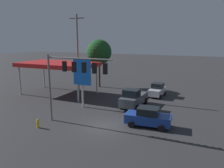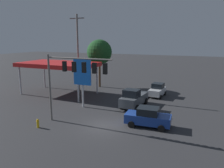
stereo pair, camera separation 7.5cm
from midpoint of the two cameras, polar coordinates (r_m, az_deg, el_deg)
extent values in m
plane|color=#2D2D30|center=(21.94, -2.05, -11.04)|extent=(200.00, 200.00, 0.00)
cylinder|color=slate|center=(23.46, -15.82, -1.04)|extent=(0.20, 0.20, 6.97)
cylinder|color=slate|center=(20.91, -8.79, 6.61)|extent=(7.05, 0.14, 0.14)
cube|color=black|center=(21.87, -12.19, 4.54)|extent=(0.36, 0.28, 1.00)
sphere|color=#360505|center=(21.99, -11.94, 5.38)|extent=(0.22, 0.22, 0.22)
sphere|color=yellow|center=(22.02, -11.91, 4.60)|extent=(0.22, 0.22, 0.22)
sphere|color=black|center=(22.06, -11.88, 3.83)|extent=(0.22, 0.22, 0.22)
cube|color=black|center=(21.25, -9.78, 4.43)|extent=(0.36, 0.28, 1.00)
sphere|color=#360505|center=(21.37, -9.53, 5.29)|extent=(0.22, 0.22, 0.22)
sphere|color=yellow|center=(21.40, -9.51, 4.49)|extent=(0.22, 0.22, 0.22)
sphere|color=black|center=(21.44, -9.48, 3.70)|extent=(0.22, 0.22, 0.22)
cube|color=black|center=(20.66, -7.23, 4.31)|extent=(0.36, 0.28, 1.00)
sphere|color=#360505|center=(20.78, -6.99, 5.19)|extent=(0.22, 0.22, 0.22)
sphere|color=yellow|center=(20.82, -6.97, 4.37)|extent=(0.22, 0.22, 0.22)
sphere|color=black|center=(20.86, -6.95, 3.55)|extent=(0.22, 0.22, 0.22)
cube|color=black|center=(20.12, -4.54, 4.17)|extent=(0.36, 0.28, 1.00)
sphere|color=#360505|center=(20.24, -4.30, 5.07)|extent=(0.22, 0.22, 0.22)
sphere|color=yellow|center=(20.28, -4.29, 4.23)|extent=(0.22, 0.22, 0.22)
sphere|color=black|center=(20.32, -4.28, 3.39)|extent=(0.22, 0.22, 0.22)
cube|color=black|center=(19.63, -1.70, 4.01)|extent=(0.36, 0.28, 1.00)
sphere|color=#360505|center=(19.75, -1.48, 4.94)|extent=(0.22, 0.22, 0.22)
sphere|color=yellow|center=(19.79, -1.47, 4.07)|extent=(0.22, 0.22, 0.22)
sphere|color=black|center=(19.83, -1.47, 3.21)|extent=(0.22, 0.22, 0.22)
cylinder|color=slate|center=(32.95, -8.80, 7.22)|extent=(0.26, 0.26, 11.98)
cube|color=slate|center=(32.98, -9.10, 16.60)|extent=(2.40, 0.14, 0.14)
cube|color=red|center=(34.67, -13.81, 5.01)|extent=(11.70, 6.67, 0.60)
cube|color=red|center=(37.37, -10.67, 5.60)|extent=(11.70, 0.06, 0.36)
cylinder|color=#B7B7BC|center=(34.49, -3.89, 1.13)|extent=(0.24, 0.24, 4.35)
cylinder|color=#B7B7BC|center=(40.40, -17.20, 2.19)|extent=(0.24, 0.24, 4.35)
cylinder|color=#B7B7BC|center=(29.86, -8.77, -0.64)|extent=(0.24, 0.24, 4.35)
cylinder|color=#B7B7BC|center=(36.53, -22.80, 0.83)|extent=(0.24, 0.24, 4.35)
cylinder|color=#B7B7BC|center=(27.37, -7.63, 0.26)|extent=(0.24, 0.24, 6.21)
cube|color=blue|center=(27.12, -7.71, 3.24)|extent=(2.36, 0.24, 3.33)
cube|color=black|center=(27.23, -7.57, 3.28)|extent=(1.65, 0.04, 1.17)
cube|color=#474C51|center=(27.99, 5.89, -3.97)|extent=(2.34, 5.32, 1.10)
cube|color=black|center=(26.92, 5.22, -2.39)|extent=(1.94, 1.72, 0.90)
cylinder|color=black|center=(26.28, 6.56, -6.28)|extent=(0.27, 0.81, 0.80)
cylinder|color=black|center=(27.04, 2.51, -5.70)|extent=(0.27, 0.81, 0.80)
cylinder|color=black|center=(29.33, 8.96, -4.44)|extent=(0.27, 0.81, 0.80)
cylinder|color=black|center=(30.01, 5.27, -3.97)|extent=(0.27, 0.81, 0.80)
cube|color=navy|center=(22.00, 9.44, -8.95)|extent=(4.52, 2.12, 0.90)
cube|color=black|center=(21.73, 9.51, -6.98)|extent=(2.12, 1.80, 0.70)
cylinder|color=black|center=(21.60, 5.15, -10.51)|extent=(0.67, 0.27, 0.66)
cylinder|color=black|center=(23.26, 6.31, -8.88)|extent=(0.67, 0.27, 0.66)
cylinder|color=black|center=(21.13, 12.83, -11.29)|extent=(0.67, 0.27, 0.66)
cylinder|color=black|center=(22.83, 13.41, -9.54)|extent=(0.67, 0.27, 0.66)
cube|color=silver|center=(33.42, 11.79, -1.91)|extent=(1.99, 3.92, 0.90)
cube|color=black|center=(33.52, 12.00, -0.42)|extent=(1.69, 1.81, 0.76)
cylinder|color=black|center=(32.15, 12.61, -3.31)|extent=(0.27, 0.64, 0.62)
cylinder|color=black|center=(32.64, 9.67, -2.97)|extent=(0.27, 0.64, 0.62)
cylinder|color=black|center=(34.47, 13.74, -2.36)|extent=(0.27, 0.64, 0.62)
cylinder|color=black|center=(34.92, 10.98, -2.05)|extent=(0.27, 0.64, 0.62)
cylinder|color=#4C331E|center=(39.11, -3.18, 2.65)|extent=(0.36, 0.36, 4.69)
sphere|color=#19471E|center=(38.69, -3.25, 8.34)|extent=(4.39, 4.39, 4.39)
cylinder|color=gold|center=(22.72, -18.69, -9.91)|extent=(0.24, 0.24, 0.70)
sphere|color=gold|center=(22.57, -18.76, -8.91)|extent=(0.22, 0.22, 0.22)
camera|label=1|loc=(0.04, -89.91, 0.02)|focal=35.00mm
camera|label=2|loc=(0.04, 90.09, -0.02)|focal=35.00mm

